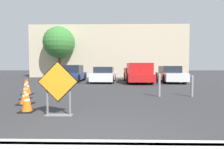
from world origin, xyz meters
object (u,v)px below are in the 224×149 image
at_px(traffic_cone_fourth, 27,87).
at_px(parked_car_nearest, 72,74).
at_px(road_closed_sign, 58,86).
at_px(traffic_cone_second, 25,96).
at_px(traffic_cone_third, 25,89).
at_px(pickup_truck, 138,74).
at_px(bollard_nearest, 159,85).
at_px(bollard_second, 192,85).
at_px(traffic_cone_nearest, 27,100).
at_px(parked_car_third, 170,74).
at_px(parked_car_second, 104,75).

height_order(traffic_cone_fourth, parked_car_nearest, parked_car_nearest).
relative_size(road_closed_sign, traffic_cone_second, 2.51).
height_order(traffic_cone_third, parked_car_nearest, parked_car_nearest).
height_order(pickup_truck, bollard_nearest, pickup_truck).
bearing_deg(bollard_second, traffic_cone_nearest, -155.80).
bearing_deg(traffic_cone_second, parked_car_third, 49.09).
height_order(traffic_cone_second, traffic_cone_third, traffic_cone_third).
distance_m(traffic_cone_second, traffic_cone_fourth, 2.35).
relative_size(traffic_cone_fourth, parked_car_nearest, 0.19).
xyz_separation_m(traffic_cone_fourth, pickup_truck, (6.08, 6.48, 0.34)).
bearing_deg(parked_car_second, parked_car_nearest, -2.83).
relative_size(traffic_cone_nearest, pickup_truck, 0.13).
bearing_deg(parked_car_nearest, traffic_cone_fourth, 88.95).
relative_size(traffic_cone_second, traffic_cone_third, 0.72).
bearing_deg(road_closed_sign, pickup_truck, 71.21).
distance_m(road_closed_sign, traffic_cone_second, 2.25).
xyz_separation_m(traffic_cone_second, bollard_second, (6.59, 1.67, 0.22)).
bearing_deg(bollard_nearest, traffic_cone_second, -161.97).
relative_size(bollard_nearest, bollard_second, 1.06).
height_order(traffic_cone_nearest, parked_car_third, parked_car_third).
distance_m(traffic_cone_second, parked_car_second, 9.41).
relative_size(traffic_cone_fourth, parked_car_second, 0.18).
distance_m(parked_car_nearest, parked_car_second, 2.87).
xyz_separation_m(traffic_cone_third, parked_car_second, (2.71, 8.15, 0.21)).
distance_m(parked_car_third, bollard_nearest, 7.96).
height_order(road_closed_sign, traffic_cone_nearest, road_closed_sign).
xyz_separation_m(road_closed_sign, traffic_cone_third, (-2.15, 2.42, -0.40)).
distance_m(parked_car_nearest, pickup_truck, 5.78).
relative_size(pickup_truck, parked_car_third, 1.17).
bearing_deg(parked_car_nearest, traffic_cone_nearest, 98.52).
xyz_separation_m(pickup_truck, bollard_second, (1.52, -6.93, -0.22)).
bearing_deg(traffic_cone_third, parked_car_third, 44.07).
xyz_separation_m(traffic_cone_fourth, parked_car_nearest, (0.36, 7.31, 0.29)).
relative_size(parked_car_second, bollard_nearest, 4.37).
bearing_deg(traffic_cone_second, traffic_cone_nearest, -60.39).
bearing_deg(traffic_cone_second, pickup_truck, 59.51).
relative_size(traffic_cone_nearest, bollard_nearest, 0.70).
relative_size(traffic_cone_nearest, parked_car_second, 0.16).
height_order(traffic_cone_third, pickup_truck, pickup_truck).
relative_size(traffic_cone_second, parked_car_nearest, 0.15).
xyz_separation_m(traffic_cone_second, traffic_cone_third, (-0.50, 0.98, 0.12)).
bearing_deg(parked_car_third, parked_car_nearest, 0.77).
bearing_deg(traffic_cone_nearest, parked_car_nearest, 96.74).
height_order(pickup_truck, bollard_second, pickup_truck).
height_order(traffic_cone_nearest, pickup_truck, pickup_truck).
xyz_separation_m(bollard_nearest, bollard_second, (1.44, 0.00, -0.03)).
bearing_deg(bollard_second, bollard_nearest, 180.00).
distance_m(parked_car_second, parked_car_third, 5.71).
bearing_deg(bollard_nearest, traffic_cone_fourth, 175.89).
bearing_deg(parked_car_second, pickup_truck, 172.38).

